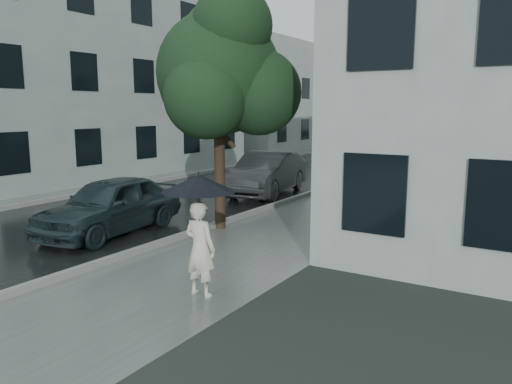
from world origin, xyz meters
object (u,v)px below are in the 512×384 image
Objects in this scene: pedestrian at (200,249)px; street_tree at (221,71)px; lamp_post at (364,111)px; car_far at (267,173)px; car_near at (111,205)px.

pedestrian is 5.99m from street_tree.
street_tree is 9.24m from lamp_post.
lamp_post is at bearing 52.67° from car_far.
pedestrian is 13.79m from lamp_post.
street_tree is 6.27m from car_far.
lamp_post reaches higher than car_near.
pedestrian is at bearing -31.24° from car_near.
lamp_post is (0.60, 9.16, -1.06)m from street_tree.
lamp_post reaches higher than car_far.
street_tree is 1.44× the size of car_near.
lamp_post reaches higher than pedestrian.
street_tree is at bearing -86.77° from lamp_post.
street_tree is at bearing 39.69° from car_near.
lamp_post is at bearing -80.17° from pedestrian.
street_tree is at bearing -81.53° from car_far.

